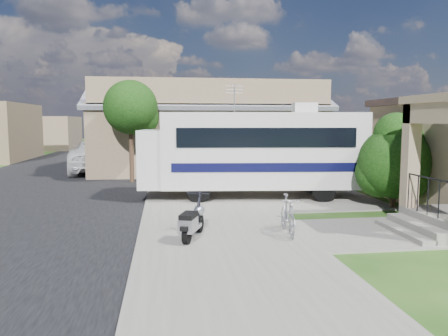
{
  "coord_description": "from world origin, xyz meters",
  "views": [
    {
      "loc": [
        -2.35,
        -10.92,
        2.76
      ],
      "look_at": [
        -0.5,
        2.5,
        1.3
      ],
      "focal_mm": 35.0,
      "sensor_mm": 36.0,
      "label": 1
    }
  ],
  "objects": [
    {
      "name": "street_tree_c",
      "position": [
        -3.7,
        28.05,
        3.1
      ],
      "size": [
        2.44,
        2.4,
        4.42
      ],
      "color": "black",
      "rests_on": "ground"
    },
    {
      "name": "warehouse",
      "position": [
        0.0,
        13.97,
        1.99
      ],
      "size": [
        12.5,
        8.4,
        5.04
      ],
      "color": "#746048",
      "rests_on": "ground"
    },
    {
      "name": "walk_slab",
      "position": [
        3.0,
        -1.0,
        0.03
      ],
      "size": [
        4.0,
        3.0,
        0.05
      ],
      "primitive_type": "cube",
      "color": "slate",
      "rests_on": "ground"
    },
    {
      "name": "scooter",
      "position": [
        -1.74,
        -1.11,
        0.46
      ],
      "size": [
        0.78,
        1.5,
        1.02
      ],
      "rotation": [
        0.0,
        0.0,
        -0.34
      ],
      "color": "black",
      "rests_on": "ground"
    },
    {
      "name": "motorhome",
      "position": [
        0.84,
        4.4,
        1.72
      ],
      "size": [
        8.01,
        3.24,
        4.0
      ],
      "rotation": [
        0.0,
        0.0,
        -0.1
      ],
      "color": "beige",
      "rests_on": "ground"
    },
    {
      "name": "ground",
      "position": [
        0.0,
        0.0,
        0.0
      ],
      "size": [
        120.0,
        120.0,
        0.0
      ],
      "primitive_type": "plane",
      "color": "#1A3F10"
    },
    {
      "name": "shrub",
      "position": [
        4.87,
        1.89,
        1.55
      ],
      "size": [
        2.47,
        2.36,
        3.03
      ],
      "color": "black",
      "rests_on": "ground"
    },
    {
      "name": "driveway_slab",
      "position": [
        1.5,
        4.5,
        0.03
      ],
      "size": [
        7.0,
        6.0,
        0.05
      ],
      "primitive_type": "cube",
      "color": "slate",
      "rests_on": "ground"
    },
    {
      "name": "van",
      "position": [
        -6.62,
        19.74,
        0.83
      ],
      "size": [
        2.87,
        5.91,
        1.66
      ],
      "primitive_type": "imported",
      "rotation": [
        0.0,
        0.0,
        -0.1
      ],
      "color": "white",
      "rests_on": "ground"
    },
    {
      "name": "distant_bldg_near",
      "position": [
        -15.0,
        34.0,
        1.6
      ],
      "size": [
        8.0,
        7.0,
        3.2
      ],
      "primitive_type": "cube",
      "color": "#746048",
      "rests_on": "ground"
    },
    {
      "name": "bicycle",
      "position": [
        0.57,
        -0.96,
        0.47
      ],
      "size": [
        0.56,
        1.59,
        0.94
      ],
      "primitive_type": "imported",
      "rotation": [
        0.0,
        0.0,
        -0.08
      ],
      "color": "#ABAAB2",
      "rests_on": "ground"
    },
    {
      "name": "street_tree_a",
      "position": [
        -3.7,
        9.05,
        3.25
      ],
      "size": [
        2.44,
        2.4,
        4.58
      ],
      "color": "black",
      "rests_on": "ground"
    },
    {
      "name": "street_tree_b",
      "position": [
        -3.7,
        19.05,
        3.39
      ],
      "size": [
        2.44,
        2.4,
        4.73
      ],
      "color": "black",
      "rests_on": "ground"
    },
    {
      "name": "pickup_truck",
      "position": [
        -6.02,
        13.52,
        0.87
      ],
      "size": [
        3.95,
        6.67,
        1.74
      ],
      "primitive_type": "imported",
      "rotation": [
        0.0,
        0.0,
        3.32
      ],
      "color": "white",
      "rests_on": "ground"
    },
    {
      "name": "street_slab",
      "position": [
        -7.5,
        10.0,
        0.01
      ],
      "size": [
        9.0,
        80.0,
        0.02
      ],
      "primitive_type": "cube",
      "color": "black",
      "rests_on": "ground"
    },
    {
      "name": "sidewalk_slab",
      "position": [
        -1.0,
        10.0,
        0.03
      ],
      "size": [
        4.0,
        80.0,
        0.06
      ],
      "primitive_type": "cube",
      "color": "slate",
      "rests_on": "ground"
    },
    {
      "name": "garden_hose",
      "position": [
        3.8,
        -0.11,
        0.09
      ],
      "size": [
        0.41,
        0.41,
        0.18
      ],
      "primitive_type": "cylinder",
      "color": "#125A26",
      "rests_on": "ground"
    }
  ]
}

